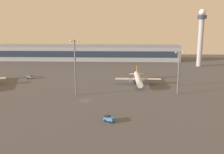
# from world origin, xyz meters

# --- Properties ---
(ground_plane) EXTENTS (416.00, 416.00, 0.00)m
(ground_plane) POSITION_xyz_m (0.00, 0.00, 0.00)
(ground_plane) COLOR #4C4C51
(terminal_building) EXTENTS (187.10, 22.40, 16.40)m
(terminal_building) POSITION_xyz_m (-17.65, 145.93, 8.09)
(terminal_building) COLOR #9EA3AD
(terminal_building) RESTS_ON ground
(control_tower) EXTENTS (8.00, 8.00, 49.84)m
(control_tower) POSITION_xyz_m (86.43, 110.43, 28.35)
(control_tower) COLOR #A8A8B2
(control_tower) RESTS_ON ground
(airplane_near_gate) EXTENTS (27.94, 35.97, 9.25)m
(airplane_near_gate) POSITION_xyz_m (27.31, 35.67, 3.50)
(airplane_near_gate) COLOR silver
(airplane_near_gate) RESTS_ON ground
(maintenance_van) EXTENTS (4.45, 4.12, 2.25)m
(maintenance_van) POSITION_xyz_m (12.72, -26.44, 1.18)
(maintenance_van) COLOR #3372BF
(maintenance_van) RESTS_ON ground
(baggage_tractor) EXTENTS (4.34, 2.45, 2.25)m
(baggage_tractor) POSITION_xyz_m (-44.81, 49.86, 1.18)
(baggage_tractor) COLOR gray
(baggage_tractor) RESTS_ON ground
(apron_light_west) EXTENTS (4.80, 0.90, 22.47)m
(apron_light_west) POSITION_xyz_m (46.70, 14.07, 13.02)
(apron_light_west) COLOR slate
(apron_light_west) RESTS_ON ground
(apron_light_east) EXTENTS (4.80, 0.90, 28.45)m
(apron_light_east) POSITION_xyz_m (-6.27, 9.42, 16.10)
(apron_light_east) COLOR slate
(apron_light_east) RESTS_ON ground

